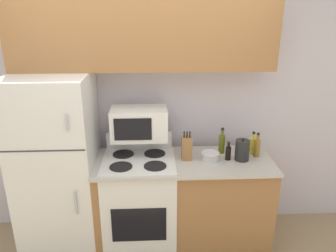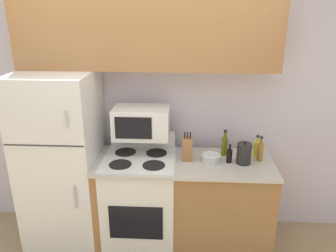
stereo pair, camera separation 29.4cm
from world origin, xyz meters
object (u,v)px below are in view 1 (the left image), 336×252
Objects in this scene: bowl at (210,156)px; bottle_olive_oil at (222,143)px; kettle at (242,150)px; stove at (140,202)px; refrigerator at (58,166)px; microwave at (139,123)px; bottle_cooking_spray at (253,145)px; bottle_vinegar at (257,147)px; knife_block at (187,148)px; bottle_soy_sauce at (228,153)px.

bowl is 0.66× the size of bottle_olive_oil.
bottle_olive_oil is 0.23m from kettle.
stove reaches higher than bowl.
refrigerator is 1.44m from bowl.
kettle is at bearing -9.57° from microwave.
microwave reaches higher than bottle_cooking_spray.
bowl is at bearing -162.35° from bottle_cooking_spray.
stove is at bearing -177.49° from bottle_vinegar.
bottle_vinegar is 0.18m from kettle.
bottle_cooking_spray is 1.00× the size of kettle.
kettle is (0.30, -0.01, 0.06)m from bowl.
refrigerator is 1.58× the size of stove.
stove is 0.72m from knife_block.
microwave is at bearing 169.69° from bottle_soy_sauce.
knife_block is (1.22, -0.03, 0.18)m from refrigerator.
stove is 1.26m from bottle_vinegar.
microwave is at bearing -179.46° from bottle_olive_oil.
bowl is 0.30m from kettle.
refrigerator is at bearing 179.75° from bottle_vinegar.
bottle_soy_sauce reaches higher than stove.
knife_block reaches higher than bottle_olive_oil.
bowl is at bearing -9.65° from knife_block.
bottle_cooking_spray is (0.44, 0.14, 0.05)m from bowl.
bottle_vinegar reaches higher than bottle_soy_sauce.
knife_block is 0.24m from bowl.
microwave is 2.93× the size of bottle_soy_sauce.
refrigerator reaches higher than microwave.
microwave is at bearing 179.44° from bottle_cooking_spray.
kettle is (0.16, -0.17, -0.00)m from bottle_olive_oil.
refrigerator is at bearing -173.93° from microwave.
bottle_olive_oil is (0.14, 0.16, 0.06)m from bowl.
bottle_vinegar is (1.13, 0.05, 0.54)m from stove.
bottle_cooking_spray is (1.11, -0.01, -0.24)m from microwave.
refrigerator is 10.16× the size of bowl.
bottle_soy_sauce is at bearing -5.47° from knife_block.
microwave reaches higher than stove.
bottle_olive_oil is at bearing 100.49° from bottle_soy_sauce.
refrigerator reaches higher than kettle.
microwave is 2.03× the size of bottle_olive_oil.
bottle_cooking_spray is (0.66, 0.10, -0.03)m from knife_block.
knife_block reaches higher than stove.
refrigerator is 1.89m from bottle_cooking_spray.
bottle_vinegar is at bearing 23.57° from kettle.
refrigerator is 1.59m from bottle_olive_oil.
kettle is at bearing -5.29° from knife_block.
bowl is at bearing -2.74° from refrigerator.
microwave is at bearing 165.56° from knife_block.
bottle_vinegar is 0.92× the size of bottle_olive_oil.
stove is 4.62× the size of bottle_vinegar.
bottle_soy_sauce is 0.75× the size of bottle_vinegar.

